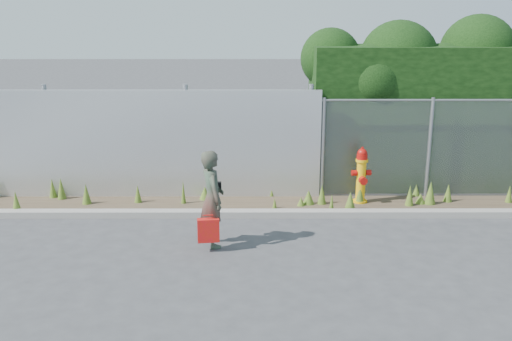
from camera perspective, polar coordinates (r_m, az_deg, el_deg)
name	(u,v)px	position (r m, az deg, el deg)	size (l,w,h in m)	color
ground	(275,256)	(8.97, 1.95, -8.57)	(80.00, 80.00, 0.00)	#393A3C
curb	(272,213)	(10.62, 1.62, -4.32)	(16.00, 0.22, 0.12)	gray
weed_strip	(254,199)	(11.20, -0.17, -2.90)	(16.00, 1.28, 0.54)	#433526
corrugated_fence	(110,144)	(11.85, -14.42, 2.54)	(8.50, 0.21, 2.30)	#BABCC2
chainlink_fence	(481,148)	(12.36, 21.59, 2.12)	(6.50, 0.07, 2.05)	gray
hedge	(467,95)	(13.15, 20.39, 7.07)	(7.54, 1.91, 3.65)	black
fire_hydrant	(361,176)	(11.40, 10.47, -0.57)	(0.38, 0.34, 1.14)	yellow
woman	(212,199)	(9.13, -4.40, -2.83)	(0.58, 0.38, 1.58)	#0F6146
red_tote_bag	(208,230)	(9.03, -4.79, -5.97)	(0.34, 0.13, 0.45)	red
black_shoulder_bag	(215,187)	(9.26, -4.14, -1.66)	(0.21, 0.09, 0.16)	black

